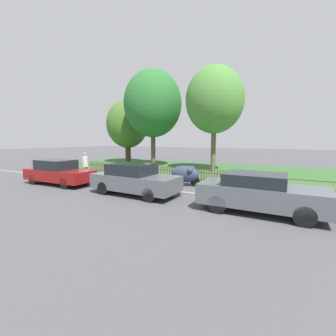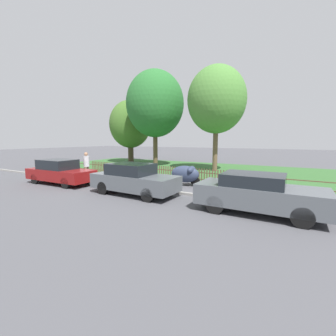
# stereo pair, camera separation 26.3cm
# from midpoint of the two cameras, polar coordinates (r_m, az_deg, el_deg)

# --- Properties ---
(ground_plane) EXTENTS (120.00, 120.00, 0.00)m
(ground_plane) POSITION_cam_midpoint_polar(r_m,az_deg,el_deg) (12.42, -9.37, -5.17)
(ground_plane) COLOR #4C4C51
(kerb_stone) EXTENTS (29.43, 0.20, 0.12)m
(kerb_stone) POSITION_cam_midpoint_polar(r_m,az_deg,el_deg) (12.49, -9.10, -4.82)
(kerb_stone) COLOR gray
(kerb_stone) RESTS_ON ground
(grass_strip) EXTENTS (29.43, 11.81, 0.01)m
(grass_strip) POSITION_cam_midpoint_polar(r_m,az_deg,el_deg) (20.22, 6.38, -0.31)
(grass_strip) COLOR #33602D
(grass_strip) RESTS_ON ground
(park_fence) EXTENTS (29.43, 0.05, 0.92)m
(park_fence) POSITION_cam_midpoint_polar(r_m,az_deg,el_deg) (14.90, -2.06, -1.22)
(park_fence) COLOR brown
(park_fence) RESTS_ON ground
(parked_car_silver_hatchback) EXTENTS (4.44, 1.72, 1.46)m
(parked_car_silver_hatchback) POSITION_cam_midpoint_polar(r_m,az_deg,el_deg) (14.86, -26.54, -0.95)
(parked_car_silver_hatchback) COLOR maroon
(parked_car_silver_hatchback) RESTS_ON ground
(parked_car_black_saloon) EXTENTS (4.36, 1.85, 1.50)m
(parked_car_black_saloon) POSITION_cam_midpoint_polar(r_m,az_deg,el_deg) (10.96, -9.24, -2.80)
(parked_car_black_saloon) COLOR #51565B
(parked_car_black_saloon) RESTS_ON ground
(parked_car_navy_estate) EXTENTS (4.37, 1.79, 1.44)m
(parked_car_navy_estate) POSITION_cam_midpoint_polar(r_m,az_deg,el_deg) (8.75, 21.43, -5.82)
(parked_car_navy_estate) COLOR #51565B
(parked_car_navy_estate) RESTS_ON ground
(covered_motorcycle) EXTENTS (1.80, 0.94, 1.16)m
(covered_motorcycle) POSITION_cam_midpoint_polar(r_m,az_deg,el_deg) (12.94, 3.87, -1.48)
(covered_motorcycle) COLOR black
(covered_motorcycle) RESTS_ON ground
(tree_nearest_kerb) EXTENTS (4.74, 4.74, 7.13)m
(tree_nearest_kerb) POSITION_cam_midpoint_polar(r_m,az_deg,el_deg) (26.74, -10.54, 10.84)
(tree_nearest_kerb) COLOR #473828
(tree_nearest_kerb) RESTS_ON ground
(tree_behind_motorcycle) EXTENTS (5.59, 5.59, 9.29)m
(tree_behind_motorcycle) POSITION_cam_midpoint_polar(r_m,az_deg,el_deg) (22.69, -4.23, 15.88)
(tree_behind_motorcycle) COLOR brown
(tree_behind_motorcycle) RESTS_ON ground
(tree_mid_park) EXTENTS (4.74, 4.74, 8.59)m
(tree_mid_park) POSITION_cam_midpoint_polar(r_m,az_deg,el_deg) (19.50, 11.34, 16.53)
(tree_mid_park) COLOR brown
(tree_mid_park) RESTS_ON ground
(pedestrian_near_fence) EXTENTS (0.48, 0.48, 1.83)m
(pedestrian_near_fence) POSITION_cam_midpoint_polar(r_m,az_deg,el_deg) (15.63, -20.79, 0.83)
(pedestrian_near_fence) COLOR #7F6B51
(pedestrian_near_fence) RESTS_ON ground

